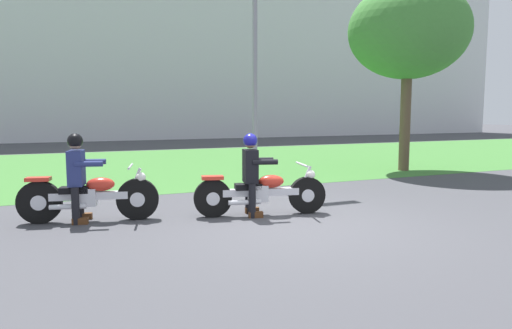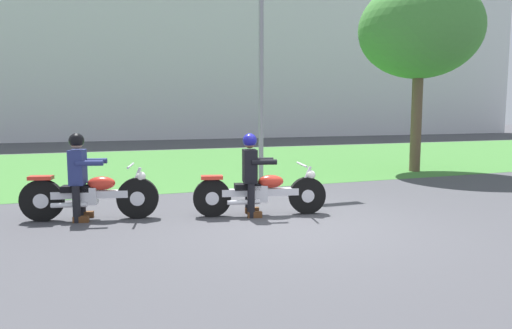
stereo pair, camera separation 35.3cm
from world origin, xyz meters
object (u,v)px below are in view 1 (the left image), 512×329
at_px(motorcycle_follow, 90,196).
at_px(rider_follow, 78,170).
at_px(streetlight_pole, 259,27).
at_px(tree_roadside, 408,32).
at_px(rider_lead, 251,168).
at_px(motorcycle_lead, 261,193).

relative_size(motorcycle_follow, rider_follow, 1.51).
distance_m(rider_follow, streetlight_pole, 5.79).
xyz_separation_m(motorcycle_follow, streetlight_pole, (4.13, 2.55, 3.39)).
distance_m(rider_follow, tree_roadside, 10.47).
xyz_separation_m(rider_lead, rider_follow, (-2.71, 0.70, 0.01)).
distance_m(tree_roadside, streetlight_pole, 5.18).
bearing_deg(tree_roadside, motorcycle_follow, -161.06).
height_order(rider_follow, tree_roadside, tree_roadside).
relative_size(motorcycle_follow, tree_roadside, 0.39).
xyz_separation_m(rider_follow, streetlight_pole, (4.29, 2.51, 2.97)).
bearing_deg(motorcycle_lead, motorcycle_follow, 179.00).
xyz_separation_m(rider_lead, streetlight_pole, (1.59, 3.20, 2.98)).
bearing_deg(motorcycle_lead, streetlight_pole, 79.71).
xyz_separation_m(motorcycle_lead, rider_lead, (-0.16, 0.04, 0.43)).
bearing_deg(rider_lead, motorcycle_lead, -0.83).
distance_m(rider_lead, rider_follow, 2.79).
bearing_deg(tree_roadside, rider_lead, -150.30).
height_order(rider_follow, streetlight_pole, streetlight_pole).
relative_size(rider_lead, streetlight_pole, 0.23).
height_order(rider_lead, tree_roadside, tree_roadside).
distance_m(motorcycle_follow, rider_follow, 0.46).
xyz_separation_m(rider_lead, tree_roadside, (6.72, 3.83, 3.32)).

